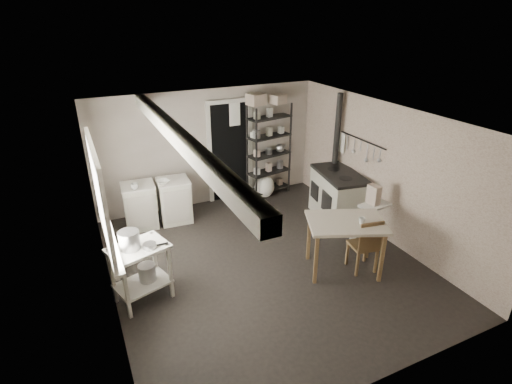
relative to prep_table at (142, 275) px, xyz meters
name	(u,v)px	position (x,y,z in m)	size (l,w,h in m)	color
floor	(264,262)	(1.87, 0.08, -0.40)	(5.00, 5.00, 0.00)	black
ceiling	(266,119)	(1.87, 0.08, 1.90)	(5.00, 5.00, 0.00)	beige
wall_back	(209,148)	(1.87, 2.58, 0.75)	(4.50, 0.02, 2.30)	#A79B8E
wall_front	(383,298)	(1.87, -2.42, 0.75)	(4.50, 0.02, 2.30)	#A79B8E
wall_left	(102,229)	(-0.38, 0.08, 0.75)	(0.02, 5.00, 2.30)	#A79B8E
wall_right	(385,172)	(4.12, 0.08, 0.75)	(0.02, 5.00, 2.30)	#A79B8E
window	(99,197)	(-0.35, 0.28, 1.10)	(0.12, 1.76, 1.28)	silver
doorway	(230,153)	(2.32, 2.55, 0.60)	(0.96, 0.10, 2.08)	silver
ceiling_beam	(178,137)	(0.67, 0.08, 1.80)	(0.18, 5.00, 0.18)	silver
wallpaper_panel	(384,172)	(4.11, 0.08, 0.75)	(0.01, 5.00, 2.30)	#BCAB99
utensil_rail	(361,140)	(4.06, 0.68, 1.15)	(0.06, 1.20, 0.44)	#A8A8AA
prep_table	(142,275)	(0.00, 0.00, 0.00)	(0.73, 0.52, 0.84)	silver
stockpot	(130,241)	(-0.09, 0.01, 0.54)	(0.26, 0.26, 0.29)	#A8A8AA
saucepan	(150,247)	(0.14, -0.08, 0.45)	(0.17, 0.17, 0.10)	#A8A8AA
bucket	(147,273)	(0.08, 0.03, -0.02)	(0.23, 0.23, 0.26)	#A8A8AA
base_cabinets	(157,201)	(0.68, 2.08, 0.06)	(1.25, 0.54, 0.82)	beige
mixing_bowl	(162,176)	(0.79, 1.98, 0.56)	(0.30, 0.30, 0.07)	silver
counter_cup	(134,181)	(0.30, 1.93, 0.57)	(0.13, 0.13, 0.10)	silver
shelf_rack	(269,152)	(3.12, 2.39, 0.55)	(0.92, 0.36, 1.94)	black
shelf_jar	(253,135)	(2.76, 2.40, 0.96)	(0.08, 0.08, 0.18)	silver
storage_box_a	(256,101)	(2.85, 2.44, 1.61)	(0.32, 0.28, 0.22)	beige
storage_box_b	(278,101)	(3.29, 2.38, 1.59)	(0.28, 0.26, 0.18)	beige
stove	(338,198)	(3.76, 0.80, 0.04)	(0.66, 1.19, 0.94)	beige
stovepipe	(337,130)	(3.98, 1.29, 1.19)	(0.12, 0.12, 1.52)	black
side_ledge	(372,224)	(3.70, -0.25, 0.03)	(0.51, 0.27, 0.79)	silver
oats_box	(374,191)	(3.68, -0.21, 0.61)	(0.13, 0.21, 0.31)	beige
work_table	(344,248)	(2.87, -0.59, -0.02)	(1.11, 0.77, 0.84)	beige
table_cup	(361,226)	(3.02, -0.74, 0.40)	(0.10, 0.10, 0.09)	silver
chair	(363,241)	(3.15, -0.69, 0.08)	(0.37, 0.39, 0.89)	brown
flour_sack	(266,186)	(2.98, 2.26, -0.16)	(0.38, 0.33, 0.46)	white
floor_crock	(353,238)	(3.52, -0.01, -0.33)	(0.12, 0.12, 0.14)	silver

